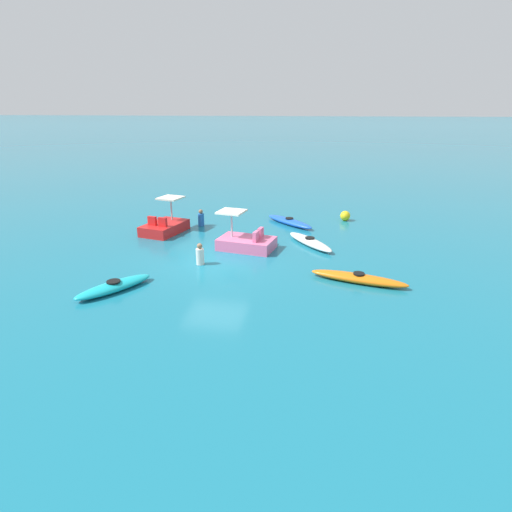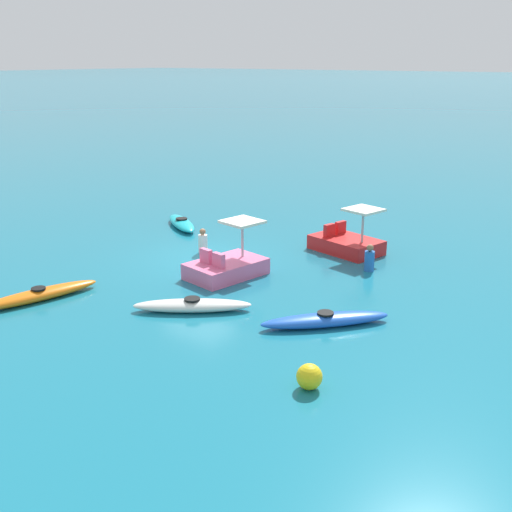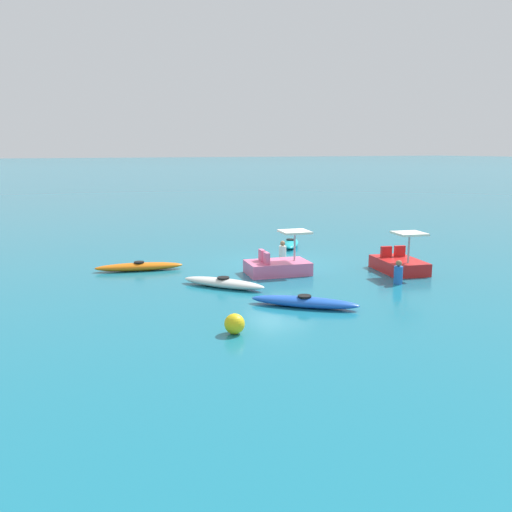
# 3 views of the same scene
# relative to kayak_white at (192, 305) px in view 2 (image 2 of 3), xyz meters

# --- Properties ---
(ground_plane) EXTENTS (600.00, 600.00, 0.00)m
(ground_plane) POSITION_rel_kayak_white_xyz_m (2.81, -3.72, -0.16)
(ground_plane) COLOR #19728C
(kayak_white) EXTENTS (2.94, 2.50, 0.37)m
(kayak_white) POSITION_rel_kayak_white_xyz_m (0.00, 0.00, 0.00)
(kayak_white) COLOR white
(kayak_white) RESTS_ON ground_plane
(kayak_blue) EXTENTS (2.77, 2.96, 0.37)m
(kayak_blue) POSITION_rel_kayak_white_xyz_m (-3.38, -1.30, -0.00)
(kayak_blue) COLOR blue
(kayak_blue) RESTS_ON ground_plane
(kayak_orange) EXTENTS (1.42, 3.52, 0.37)m
(kayak_orange) POSITION_rel_kayak_white_xyz_m (4.02, 1.98, -0.00)
(kayak_orange) COLOR orange
(kayak_orange) RESTS_ON ground_plane
(kayak_cyan) EXTENTS (2.77, 2.13, 0.37)m
(kayak_cyan) POSITION_rel_kayak_white_xyz_m (6.27, -6.30, 0.00)
(kayak_cyan) COLOR #19B7C6
(kayak_cyan) RESTS_ON ground_plane
(pedal_boat_red) EXTENTS (2.67, 1.98, 1.68)m
(pedal_boat_red) POSITION_rel_kayak_white_xyz_m (-0.72, -7.28, 0.17)
(pedal_boat_red) COLOR red
(pedal_boat_red) RESTS_ON ground_plane
(pedal_boat_pink) EXTENTS (1.88, 2.63, 1.68)m
(pedal_boat_pink) POSITION_rel_kayak_white_xyz_m (1.04, -2.75, 0.17)
(pedal_boat_pink) COLOR pink
(pedal_boat_pink) RESTS_ON ground_plane
(buoy_yellow) EXTENTS (0.55, 0.55, 0.55)m
(buoy_yellow) POSITION_rel_kayak_white_xyz_m (-4.74, 1.67, 0.11)
(buoy_yellow) COLOR yellow
(buoy_yellow) RESTS_ON ground_plane
(person_near_shore) EXTENTS (0.42, 0.42, 0.88)m
(person_near_shore) POSITION_rel_kayak_white_xyz_m (-2.31, -5.88, 0.22)
(person_near_shore) COLOR blue
(person_near_shore) RESTS_ON ground_plane
(person_by_kayaks) EXTENTS (0.45, 0.45, 0.88)m
(person_by_kayaks) POSITION_rel_kayak_white_xyz_m (3.26, -4.17, 0.22)
(person_by_kayaks) COLOR silver
(person_by_kayaks) RESTS_ON ground_plane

